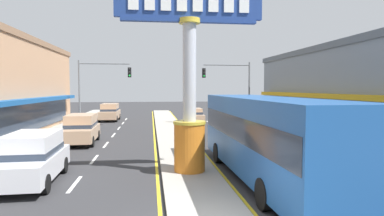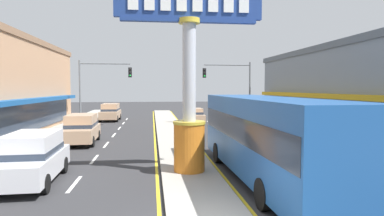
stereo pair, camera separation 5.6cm
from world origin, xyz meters
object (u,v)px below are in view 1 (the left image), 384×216
object	(u,v)px
traffic_light_left_side	(99,81)
suv_near_right_lane	(110,112)
suv_far_right_lane	(81,129)
suv_far_left_oncoming	(32,157)
district_sign	(189,86)
sedan_mid_left_lane	(194,115)
traffic_light_right_side	(232,82)
bus_near_left_lane	(266,134)

from	to	relation	value
traffic_light_left_side	suv_near_right_lane	xyz separation A→B (m)	(0.29, 5.67, -3.26)
suv_far_right_lane	suv_far_left_oncoming	bearing A→B (deg)	-90.00
district_sign	sedan_mid_left_lane	size ratio (longest dim) A/B	1.78
district_sign	traffic_light_left_side	xyz separation A→B (m)	(-6.41, 18.14, 0.53)
suv_near_right_lane	traffic_light_right_side	bearing A→B (deg)	-23.03
traffic_light_right_side	sedan_mid_left_lane	distance (m)	5.35
suv_near_right_lane	suv_far_left_oncoming	world-z (taller)	same
district_sign	sedan_mid_left_lane	xyz separation A→B (m)	(2.83, 20.44, -2.92)
traffic_light_left_side	suv_far_left_oncoming	bearing A→B (deg)	-89.13
traffic_light_left_side	suv_far_left_oncoming	size ratio (longest dim) A/B	1.33
suv_far_right_lane	suv_far_left_oncoming	distance (m)	9.07
suv_near_right_lane	sedan_mid_left_lane	world-z (taller)	suv_near_right_lane
sedan_mid_left_lane	bus_near_left_lane	bearing A→B (deg)	-90.00
traffic_light_left_side	bus_near_left_lane	world-z (taller)	traffic_light_left_side
bus_near_left_lane	suv_far_left_oncoming	distance (m)	9.04
district_sign	bus_near_left_lane	xyz separation A→B (m)	(2.83, -1.42, -1.84)
sedan_mid_left_lane	traffic_light_left_side	bearing A→B (deg)	-166.02
traffic_light_right_side	sedan_mid_left_lane	size ratio (longest dim) A/B	1.44
suv_far_right_lane	suv_far_left_oncoming	world-z (taller)	same
district_sign	suv_far_left_oncoming	distance (m)	6.73
suv_near_right_lane	sedan_mid_left_lane	size ratio (longest dim) A/B	1.07
traffic_light_right_side	suv_far_right_lane	bearing A→B (deg)	-141.61
traffic_light_right_side	suv_far_left_oncoming	bearing A→B (deg)	-123.41
suv_near_right_lane	suv_far_right_lane	xyz separation A→B (m)	(-0.00, -15.26, 0.00)
suv_near_right_lane	suv_far_right_lane	world-z (taller)	same
traffic_light_right_side	suv_near_right_lane	xyz separation A→B (m)	(-12.54, 5.33, -3.26)
district_sign	traffic_light_left_side	distance (m)	19.24
suv_near_right_lane	suv_far_left_oncoming	xyz separation A→B (m)	(-0.00, -24.34, 0.00)
bus_near_left_lane	suv_far_left_oncoming	bearing A→B (deg)	174.33
sedan_mid_left_lane	suv_far_left_oncoming	distance (m)	22.80
traffic_light_left_side	suv_far_right_lane	size ratio (longest dim) A/B	1.33
suv_near_right_lane	suv_far_right_lane	distance (m)	15.26
suv_far_right_lane	district_sign	bearing A→B (deg)	-54.34
suv_near_right_lane	suv_far_right_lane	size ratio (longest dim) A/B	0.99
suv_far_left_oncoming	suv_far_right_lane	bearing A→B (deg)	90.00
bus_near_left_lane	traffic_light_left_side	bearing A→B (deg)	115.29
district_sign	suv_near_right_lane	distance (m)	24.73
bus_near_left_lane	sedan_mid_left_lane	size ratio (longest dim) A/B	2.61
suv_far_right_lane	bus_near_left_lane	distance (m)	13.42
district_sign	suv_far_left_oncoming	size ratio (longest dim) A/B	1.64
traffic_light_right_side	suv_far_right_lane	size ratio (longest dim) A/B	1.33
traffic_light_left_side	sedan_mid_left_lane	bearing A→B (deg)	13.98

